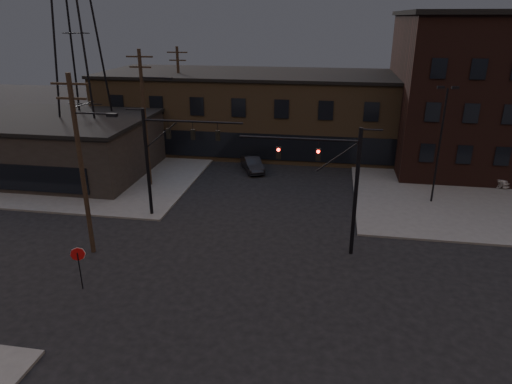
% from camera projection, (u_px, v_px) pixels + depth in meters
% --- Properties ---
extents(ground, '(140.00, 140.00, 0.00)m').
position_uv_depth(ground, '(234.00, 282.00, 25.42)').
color(ground, black).
rests_on(ground, ground).
extents(sidewalk_nw, '(30.00, 30.00, 0.15)m').
position_uv_depth(sidewalk_nw, '(78.00, 154.00, 49.07)').
color(sidewalk_nw, '#474744').
rests_on(sidewalk_nw, ground).
extents(building_row, '(40.00, 12.00, 8.00)m').
position_uv_depth(building_row, '(288.00, 113.00, 49.75)').
color(building_row, '#4A3B27').
rests_on(building_row, ground).
extents(building_left, '(16.00, 12.00, 5.00)m').
position_uv_depth(building_left, '(60.00, 147.00, 42.36)').
color(building_left, black).
rests_on(building_left, ground).
extents(traffic_signal_near, '(7.12, 0.24, 8.00)m').
position_uv_depth(traffic_signal_near, '(337.00, 178.00, 26.95)').
color(traffic_signal_near, black).
rests_on(traffic_signal_near, ground).
extents(traffic_signal_far, '(7.12, 0.24, 8.00)m').
position_uv_depth(traffic_signal_far, '(164.00, 151.00, 32.03)').
color(traffic_signal_far, black).
rests_on(traffic_signal_far, ground).
extents(stop_sign, '(0.72, 0.33, 2.48)m').
position_uv_depth(stop_sign, '(78.00, 259.00, 24.17)').
color(stop_sign, black).
rests_on(stop_sign, ground).
extents(utility_pole_near, '(3.70, 0.28, 11.00)m').
position_uv_depth(utility_pole_near, '(82.00, 163.00, 26.62)').
color(utility_pole_near, black).
rests_on(utility_pole_near, ground).
extents(utility_pole_mid, '(3.70, 0.28, 11.50)m').
position_uv_depth(utility_pole_mid, '(145.00, 117.00, 37.73)').
color(utility_pole_mid, black).
rests_on(utility_pole_mid, ground).
extents(utility_pole_far, '(2.20, 0.28, 11.00)m').
position_uv_depth(utility_pole_far, '(180.00, 97.00, 49.06)').
color(utility_pole_far, black).
rests_on(utility_pole_far, ground).
extents(transmission_tower, '(7.00, 7.00, 25.00)m').
position_uv_depth(transmission_tower, '(76.00, 33.00, 40.31)').
color(transmission_tower, black).
rests_on(transmission_tower, ground).
extents(lot_light_a, '(1.50, 0.28, 9.14)m').
position_uv_depth(lot_light_a, '(441.00, 135.00, 34.30)').
color(lot_light_a, black).
rests_on(lot_light_a, ground).
extents(lot_light_b, '(1.50, 0.28, 9.14)m').
position_uv_depth(lot_light_b, '(504.00, 124.00, 37.97)').
color(lot_light_b, black).
rests_on(lot_light_b, ground).
extents(parked_car_lot_a, '(4.43, 3.02, 1.40)m').
position_uv_depth(parked_car_lot_a, '(452.00, 173.00, 40.54)').
color(parked_car_lot_a, black).
rests_on(parked_car_lot_a, sidewalk_ne).
extents(parked_car_lot_b, '(5.23, 4.12, 1.42)m').
position_uv_depth(parked_car_lot_b, '(482.00, 174.00, 40.25)').
color(parked_car_lot_b, '#ADADAF').
rests_on(parked_car_lot_b, sidewalk_ne).
extents(car_crossing, '(3.05, 4.44, 1.39)m').
position_uv_depth(car_crossing, '(252.00, 164.00, 43.56)').
color(car_crossing, black).
rests_on(car_crossing, ground).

